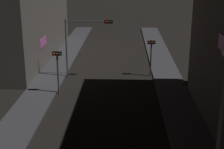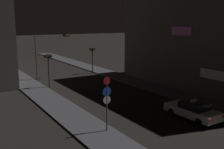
{
  "view_description": "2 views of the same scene",
  "coord_description": "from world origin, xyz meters",
  "px_view_note": "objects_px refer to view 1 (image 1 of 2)",
  "views": [
    {
      "loc": [
        1.57,
        -1.64,
        10.86
      ],
      "look_at": [
        0.62,
        22.95,
        2.99
      ],
      "focal_mm": 54.56,
      "sensor_mm": 36.0,
      "label": 1
    },
    {
      "loc": [
        -14.1,
        -2.98,
        7.52
      ],
      "look_at": [
        1.1,
        21.5,
        1.87
      ],
      "focal_mm": 43.49,
      "sensor_mm": 36.0,
      "label": 2
    }
  ],
  "objects_px": {
    "traffic_light_left_kerb": "(57,63)",
    "street_lamp_near_block": "(220,129)",
    "traffic_light_right_kerb": "(151,50)",
    "traffic_light_overhead": "(83,36)"
  },
  "relations": [
    {
      "from": "traffic_light_left_kerb",
      "to": "street_lamp_near_block",
      "type": "distance_m",
      "value": 19.35
    },
    {
      "from": "traffic_light_right_kerb",
      "to": "traffic_light_left_kerb",
      "type": "bearing_deg",
      "value": -146.97
    },
    {
      "from": "traffic_light_left_kerb",
      "to": "street_lamp_near_block",
      "type": "xyz_separation_m",
      "value": [
        9.32,
        -16.78,
        2.4
      ]
    },
    {
      "from": "street_lamp_near_block",
      "to": "traffic_light_right_kerb",
      "type": "bearing_deg",
      "value": 92.12
    },
    {
      "from": "traffic_light_left_kerb",
      "to": "traffic_light_overhead",
      "type": "bearing_deg",
      "value": 70.47
    },
    {
      "from": "traffic_light_overhead",
      "to": "traffic_light_left_kerb",
      "type": "bearing_deg",
      "value": -109.53
    },
    {
      "from": "traffic_light_overhead",
      "to": "traffic_light_right_kerb",
      "type": "relative_size",
      "value": 1.57
    },
    {
      "from": "traffic_light_overhead",
      "to": "street_lamp_near_block",
      "type": "bearing_deg",
      "value": -70.53
    },
    {
      "from": "traffic_light_left_kerb",
      "to": "street_lamp_near_block",
      "type": "relative_size",
      "value": 0.48
    },
    {
      "from": "traffic_light_right_kerb",
      "to": "street_lamp_near_block",
      "type": "xyz_separation_m",
      "value": [
        0.82,
        -22.31,
        2.5
      ]
    }
  ]
}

